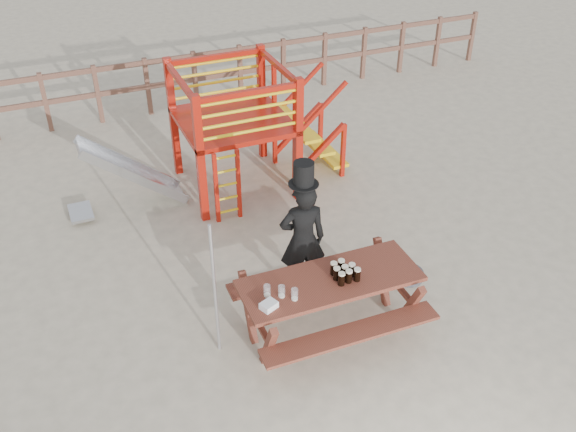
% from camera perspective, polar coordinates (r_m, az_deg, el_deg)
% --- Properties ---
extents(ground, '(60.00, 60.00, 0.00)m').
position_cam_1_polar(ground, '(8.34, 2.36, -9.32)').
color(ground, beige).
rests_on(ground, ground).
extents(back_fence, '(15.09, 0.09, 1.20)m').
position_cam_1_polar(back_fence, '(13.67, -10.36, 12.08)').
color(back_fence, brown).
rests_on(back_fence, ground).
extents(playground_fort, '(4.71, 1.84, 2.10)m').
position_cam_1_polar(playground_fort, '(10.53, -5.22, 7.69)').
color(playground_fort, '#AA170B').
rests_on(playground_fort, ground).
extents(picnic_table, '(2.21, 1.55, 0.85)m').
position_cam_1_polar(picnic_table, '(7.86, 3.72, -7.33)').
color(picnic_table, brown).
rests_on(picnic_table, ground).
extents(man_with_hat, '(0.68, 0.51, 1.98)m').
position_cam_1_polar(man_with_hat, '(8.24, 1.32, -1.87)').
color(man_with_hat, black).
rests_on(man_with_hat, ground).
extents(metal_pole, '(0.04, 0.04, 1.84)m').
position_cam_1_polar(metal_pole, '(7.41, -6.52, -6.64)').
color(metal_pole, '#B2B2B7').
rests_on(metal_pole, ground).
extents(parasol_base, '(0.44, 0.44, 0.19)m').
position_cam_1_polar(parasol_base, '(9.11, 10.56, -5.14)').
color(parasol_base, '#3D3D43').
rests_on(parasol_base, ground).
extents(paper_bag, '(0.22, 0.20, 0.08)m').
position_cam_1_polar(paper_bag, '(7.23, -1.72, -7.95)').
color(paper_bag, white).
rests_on(paper_bag, picnic_table).
extents(stout_pints, '(0.30, 0.30, 0.17)m').
position_cam_1_polar(stout_pints, '(7.63, 5.04, -5.00)').
color(stout_pints, black).
rests_on(stout_pints, picnic_table).
extents(empty_glasses, '(0.35, 0.26, 0.15)m').
position_cam_1_polar(empty_glasses, '(7.35, -0.62, -6.82)').
color(empty_glasses, silver).
rests_on(empty_glasses, picnic_table).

